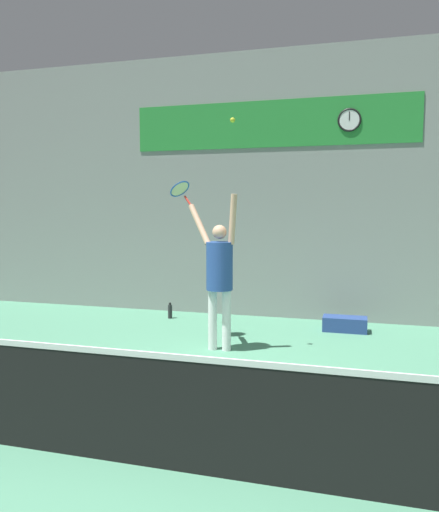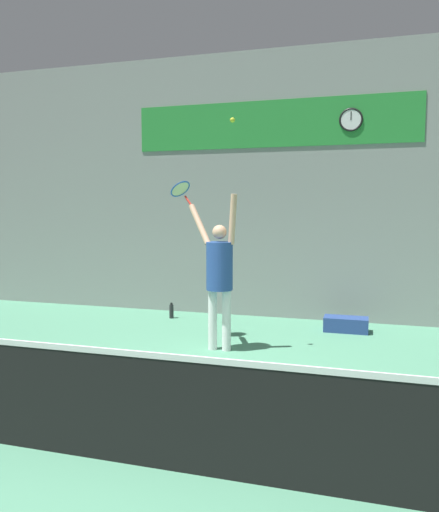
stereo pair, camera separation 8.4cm
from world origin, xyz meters
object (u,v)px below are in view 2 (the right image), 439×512
object	(u,v)px
scoreboard_clock	(351,120)
equipment_bag	(346,324)
tennis_ball	(232,120)
water_bottle	(171,311)
tennis_racket	(181,190)
tennis_player	(219,271)

from	to	relation	value
scoreboard_clock	equipment_bag	size ratio (longest dim) A/B	0.56
tennis_ball	water_bottle	distance (m)	4.03
tennis_racket	water_bottle	xyz separation A→B (m)	(-0.74, 1.38, -2.23)
tennis_player	tennis_ball	distance (m)	2.15
tennis_player	equipment_bag	bearing A→B (deg)	43.39
tennis_ball	equipment_bag	bearing A→B (deg)	48.27
tennis_ball	water_bottle	xyz separation A→B (m)	(-1.68, 1.84, -3.17)
water_bottle	tennis_player	bearing A→B (deg)	-50.27
tennis_ball	scoreboard_clock	bearing A→B (deg)	58.35
tennis_player	water_bottle	distance (m)	2.52
scoreboard_clock	water_bottle	bearing A→B (deg)	-169.19
tennis_player	tennis_ball	world-z (taller)	tennis_ball
tennis_racket	tennis_ball	size ratio (longest dim) A/B	6.15
tennis_player	water_bottle	world-z (taller)	tennis_player
water_bottle	tennis_racket	bearing A→B (deg)	-61.96
tennis_player	tennis_racket	xyz separation A→B (m)	(-0.74, 0.39, 1.20)
tennis_ball	equipment_bag	size ratio (longest dim) A/B	0.10
tennis_racket	water_bottle	world-z (taller)	tennis_racket
tennis_player	water_bottle	bearing A→B (deg)	129.73
scoreboard_clock	tennis_ball	world-z (taller)	scoreboard_clock
water_bottle	equipment_bag	xyz separation A→B (m)	(3.22, -0.12, -0.01)
tennis_player	tennis_racket	bearing A→B (deg)	152.03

